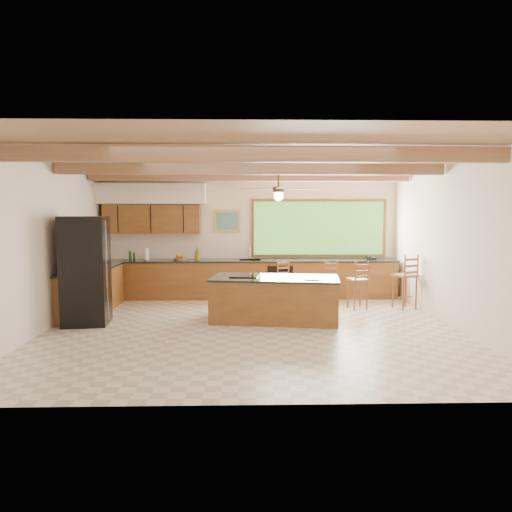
{
  "coord_description": "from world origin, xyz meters",
  "views": [
    {
      "loc": [
        -0.12,
        -7.97,
        2.07
      ],
      "look_at": [
        0.09,
        0.8,
        1.22
      ],
      "focal_mm": 32.0,
      "sensor_mm": 36.0,
      "label": 1
    }
  ],
  "objects": [
    {
      "name": "bar_stool_b",
      "position": [
        2.29,
        1.54,
        0.62
      ],
      "size": [
        0.46,
        0.46,
        1.04
      ],
      "rotation": [
        0.0,
        0.0,
        0.25
      ],
      "color": "brown",
      "rests_on": "ground"
    },
    {
      "name": "refrigerator",
      "position": [
        -3.05,
        0.4,
        1.0
      ],
      "size": [
        0.85,
        0.83,
        1.99
      ],
      "rotation": [
        0.0,
        0.0,
        0.1
      ],
      "color": "black",
      "rests_on": "ground"
    },
    {
      "name": "counter_run",
      "position": [
        -0.82,
        2.52,
        0.46
      ],
      "size": [
        7.12,
        3.1,
        1.24
      ],
      "color": "brown",
      "rests_on": "ground"
    },
    {
      "name": "bar_stool_d",
      "position": [
        3.3,
        1.54,
        0.7
      ],
      "size": [
        0.55,
        0.55,
        1.19
      ],
      "rotation": [
        0.0,
        0.0,
        0.35
      ],
      "color": "brown",
      "rests_on": "ground"
    },
    {
      "name": "room_shell",
      "position": [
        -0.17,
        0.65,
        2.21
      ],
      "size": [
        7.27,
        6.54,
        3.02
      ],
      "color": "silver",
      "rests_on": "ground"
    },
    {
      "name": "ground",
      "position": [
        0.0,
        0.0,
        0.0
      ],
      "size": [
        7.2,
        7.2,
        0.0
      ],
      "primitive_type": "plane",
      "color": "beige",
      "rests_on": "ground"
    },
    {
      "name": "island",
      "position": [
        0.44,
        0.6,
        0.42
      ],
      "size": [
        2.53,
        1.46,
        0.85
      ],
      "rotation": [
        0.0,
        0.0,
        -0.15
      ],
      "color": "brown",
      "rests_on": "ground"
    },
    {
      "name": "bar_stool_c",
      "position": [
        1.87,
        2.4,
        0.58
      ],
      "size": [
        0.39,
        0.39,
        0.98
      ],
      "rotation": [
        0.0,
        0.0,
        -0.13
      ],
      "color": "brown",
      "rests_on": "ground"
    },
    {
      "name": "bar_stool_a",
      "position": [
        0.68,
        2.4,
        0.6
      ],
      "size": [
        0.47,
        0.48,
        1.01
      ],
      "rotation": [
        0.0,
        0.0,
        0.41
      ],
      "color": "brown",
      "rests_on": "ground"
    }
  ]
}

